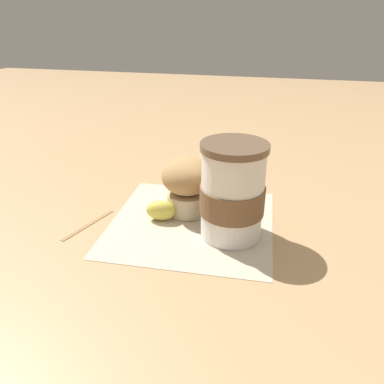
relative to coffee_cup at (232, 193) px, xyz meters
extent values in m
plane|color=tan|center=(0.07, -0.02, -0.07)|extent=(3.00, 3.00, 0.00)
cube|color=beige|center=(0.07, -0.02, -0.07)|extent=(0.27, 0.27, 0.00)
cylinder|color=white|center=(0.00, 0.00, 0.00)|extent=(0.09, 0.09, 0.14)
cylinder|color=brown|center=(0.00, 0.00, 0.07)|extent=(0.10, 0.10, 0.01)
cylinder|color=brown|center=(0.00, 0.00, -0.01)|extent=(0.10, 0.10, 0.04)
cylinder|color=beige|center=(0.08, -0.05, -0.05)|extent=(0.07, 0.07, 0.04)
ellipsoid|color=#AD8451|center=(0.08, -0.05, 0.00)|extent=(0.08, 0.08, 0.06)
ellipsoid|color=#D6CC4C|center=(0.12, -0.02, -0.05)|extent=(0.05, 0.03, 0.03)
ellipsoid|color=#D6CC4C|center=(0.08, -0.04, -0.05)|extent=(0.07, 0.06, 0.03)
ellipsoid|color=#D6CC4C|center=(0.06, -0.09, -0.05)|extent=(0.06, 0.07, 0.03)
ellipsoid|color=brown|center=(0.06, -0.14, -0.05)|extent=(0.03, 0.05, 0.03)
cube|color=#9E7547|center=(0.23, 0.03, -0.07)|extent=(0.04, 0.11, 0.00)
camera|label=1|loc=(-0.06, 0.49, 0.24)|focal=35.00mm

